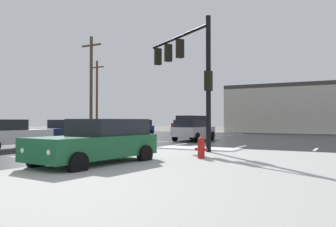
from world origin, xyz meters
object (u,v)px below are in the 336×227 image
Objects in this scene: suv_red at (191,125)px; sedan_white at (6,134)px; sedan_silver at (193,130)px; utility_pole_far at (91,85)px; traffic_signal_mast at (187,64)px; utility_pole_distant at (97,95)px; sedan_navy at (65,131)px; fire_hydrant at (201,148)px; sedan_green at (99,141)px; sedan_blue at (135,128)px; sedan_black at (122,126)px.

suv_red is 1.08× the size of sedan_white.
utility_pole_far reaches higher than sedan_silver.
traffic_signal_mast is 27.58m from utility_pole_distant.
traffic_signal_mast is 1.32× the size of sedan_navy.
suv_red is (-7.62, 17.20, -3.30)m from traffic_signal_mast.
sedan_navy is 0.94× the size of suv_red.
traffic_signal_mast is at bearing -151.37° from suv_red.
traffic_signal_mast is 1.24× the size of suv_red.
sedan_silver is 0.49× the size of utility_pole_far.
sedan_silver is 0.92× the size of suv_red.
fire_hydrant is at bearing -154.86° from sedan_silver.
suv_red is 1.07× the size of sedan_green.
sedan_silver is 15.53m from sedan_green.
fire_hydrant is 0.09× the size of utility_pole_far.
sedan_blue is (-12.69, 14.35, 0.32)m from fire_hydrant.
sedan_green is 32.31m from utility_pole_distant.
utility_pole_far reaches higher than utility_pole_distant.
fire_hydrant is 0.17× the size of sedan_white.
sedan_navy is at bearing -124.78° from sedan_green.
traffic_signal_mast is at bearing -141.97° from sedan_black.
suv_red is (-4.06, 8.54, 0.24)m from sedan_silver.
sedan_blue and sedan_white have the same top height.
sedan_white is (1.08, -5.21, 0.00)m from sedan_navy.
traffic_signal_mast is at bearing -157.99° from sedan_silver.
sedan_black is at bearing -2.45° from utility_pole_distant.
sedan_navy is 5.32m from sedan_white.
sedan_green is at bearing 30.38° from sedan_blue.
suv_red reaches higher than sedan_silver.
suv_red is 0.55× the size of utility_pole_distant.
sedan_green is 8.84m from sedan_white.
sedan_green is at bearing -109.29° from sedan_white.
sedan_navy is (-11.96, 4.99, 0.32)m from fire_hydrant.
sedan_navy is (-6.11, -7.27, 0.00)m from sedan_silver.
suv_red is at bearing -3.18° from utility_pole_distant.
utility_pole_distant reaches higher than sedan_green.
traffic_signal_mast is 7.40m from sedan_green.
utility_pole_far reaches higher than sedan_green.
utility_pole_far is at bearing -52.27° from utility_pole_distant.
sedan_navy is 12.35m from sedan_green.
sedan_navy is 9.40m from sedan_blue.
fire_hydrant is at bearing -90.47° from sedan_white.
utility_pole_distant reaches higher than sedan_blue.
sedan_blue is 14.69m from sedan_white.
utility_pole_far is (3.22, -9.12, 3.98)m from sedan_black.
traffic_signal_mast reaches higher than fire_hydrant.
sedan_navy and sedan_black have the same top height.
sedan_black is 1.00× the size of sedan_green.
sedan_black and sedan_white have the same top height.
utility_pole_far reaches higher than sedan_navy.
sedan_silver is 16.21m from sedan_black.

